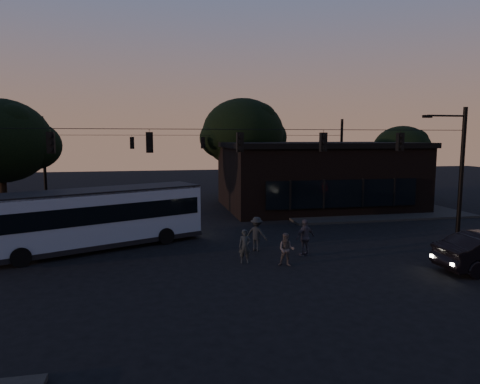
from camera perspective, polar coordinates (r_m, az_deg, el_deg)
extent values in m
plane|color=black|center=(18.84, 2.51, -10.61)|extent=(120.00, 120.00, 0.00)
cube|color=black|center=(35.88, 15.74, -2.18)|extent=(14.00, 10.00, 0.15)
cube|color=black|center=(33.30, -28.26, -3.49)|extent=(14.00, 10.00, 0.15)
cube|color=black|center=(36.13, 10.18, 1.92)|extent=(15.00, 10.00, 5.00)
cube|color=black|center=(35.99, 10.27, 6.21)|extent=(15.40, 10.40, 0.40)
cube|color=black|center=(31.54, 13.60, -0.20)|extent=(11.50, 0.18, 2.00)
cylinder|color=black|center=(40.45, 0.38, 1.88)|extent=(0.44, 0.44, 4.00)
ellipsoid|color=black|center=(40.28, 0.38, 7.84)|extent=(7.60, 7.60, 6.46)
cylinder|color=black|center=(42.11, 20.56, 0.95)|extent=(0.44, 0.44, 3.00)
ellipsoid|color=black|center=(41.91, 20.75, 5.23)|extent=(5.20, 5.20, 4.42)
cylinder|color=black|center=(32.10, -28.94, -0.78)|extent=(0.44, 0.44, 3.60)
ellipsoid|color=black|center=(31.86, -29.36, 5.97)|extent=(6.40, 6.40, 5.44)
cylinder|color=black|center=(27.66, 27.43, 2.23)|extent=(0.24, 0.24, 7.50)
cylinder|color=black|center=(21.84, 0.00, 8.36)|extent=(26.00, 0.03, 0.03)
cube|color=black|center=(21.87, -23.91, 6.04)|extent=(0.34, 0.30, 1.00)
cube|color=black|center=(21.38, -11.97, 6.48)|extent=(0.34, 0.30, 1.00)
cube|color=black|center=(21.84, 0.00, 6.65)|extent=(0.34, 0.30, 1.00)
cube|color=black|center=(23.17, 11.04, 6.55)|extent=(0.34, 0.30, 1.00)
cube|color=black|center=(25.25, 20.56, 6.27)|extent=(0.34, 0.30, 1.00)
cylinder|color=black|center=(38.41, -24.63, 3.56)|extent=(0.24, 0.24, 7.50)
cylinder|color=black|center=(41.29, 13.32, 4.23)|extent=(0.24, 0.24, 7.50)
cylinder|color=black|center=(37.64, -4.99, 7.55)|extent=(26.00, 0.03, 0.03)
cube|color=black|center=(37.42, -14.20, 6.37)|extent=(0.34, 0.30, 1.00)
cube|color=black|center=(37.65, -4.98, 6.56)|extent=(0.34, 0.30, 1.00)
cube|color=black|center=(38.81, 3.91, 6.59)|extent=(0.34, 0.30, 1.00)
cube|color=gray|center=(23.47, -18.52, -3.01)|extent=(11.07, 6.76, 2.60)
cube|color=black|center=(23.43, -18.55, -2.41)|extent=(10.68, 6.62, 0.90)
cube|color=black|center=(23.28, -18.65, 0.14)|extent=(11.07, 6.76, 0.15)
cube|color=black|center=(23.75, -18.39, -6.34)|extent=(11.18, 6.86, 0.25)
cylinder|color=black|center=(21.73, -27.20, -7.76)|extent=(0.92, 0.59, 0.90)
cylinder|color=black|center=(24.14, -28.10, -6.37)|extent=(0.92, 0.59, 0.90)
cylinder|color=black|center=(23.76, -9.83, -5.82)|extent=(0.92, 0.59, 0.90)
cylinder|color=black|center=(25.98, -12.25, -4.75)|extent=(0.92, 0.59, 0.90)
imported|color=black|center=(19.93, 0.66, -7.25)|extent=(0.63, 0.46, 1.58)
imported|color=#3E3838|center=(19.58, 6.21, -7.64)|extent=(0.89, 0.80, 1.52)
imported|color=#312F3A|center=(21.34, 8.68, -6.01)|extent=(1.16, 0.77, 1.83)
imported|color=black|center=(22.06, 2.24, -5.59)|extent=(1.30, 1.20, 1.75)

